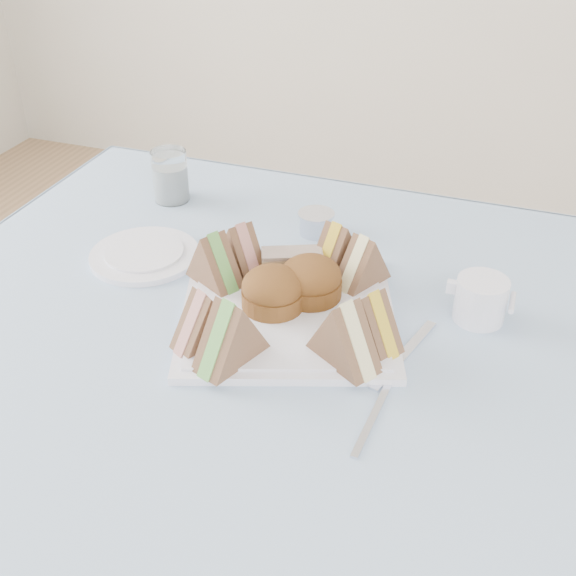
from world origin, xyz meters
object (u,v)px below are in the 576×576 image
(serving_plate, at_px, (288,313))
(creamer_jug, at_px, (481,300))
(water_glass, at_px, (170,176))
(table, at_px, (242,499))

(serving_plate, bearing_deg, creamer_jug, -0.43)
(serving_plate, distance_m, water_glass, 0.44)
(table, xyz_separation_m, serving_plate, (0.07, 0.04, 0.38))
(table, bearing_deg, water_glass, 129.15)
(water_glass, height_order, creamer_jug, water_glass)
(table, height_order, creamer_jug, creamer_jug)
(water_glass, distance_m, creamer_jug, 0.62)
(serving_plate, height_order, creamer_jug, creamer_jug)
(table, distance_m, serving_plate, 0.39)
(water_glass, bearing_deg, serving_plate, -40.19)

